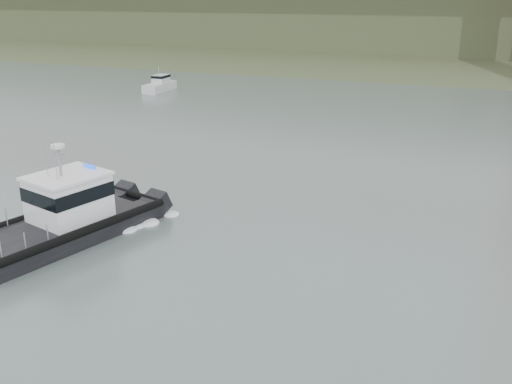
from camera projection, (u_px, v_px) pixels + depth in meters
ground at (169, 310)px, 25.31m from camera, size 400.00×400.00×0.00m
headlands at (448, 21)px, 132.24m from camera, size 500.00×105.36×27.12m
patrol_boat at (65, 215)px, 32.33m from camera, size 7.03×12.46×5.71m
motorboat at (160, 85)px, 81.46m from camera, size 2.46×6.54×3.54m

